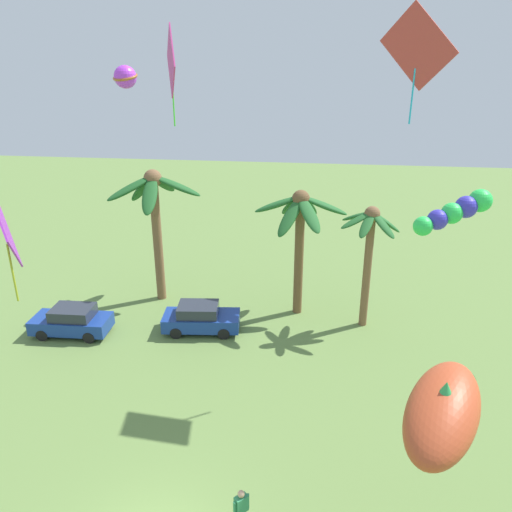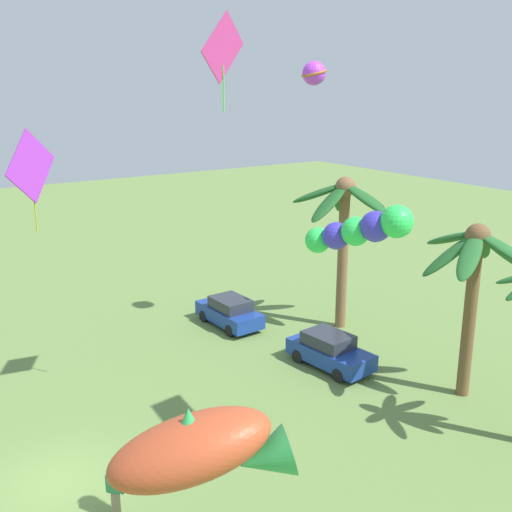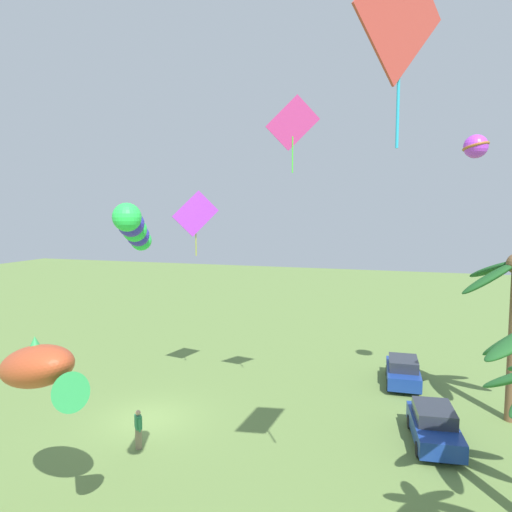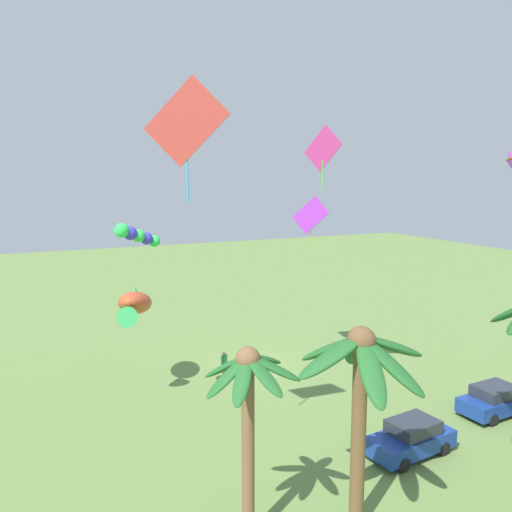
{
  "view_description": "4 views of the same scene",
  "coord_description": "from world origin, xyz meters",
  "px_view_note": "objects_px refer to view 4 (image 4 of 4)",
  "views": [
    {
      "loc": [
        4.28,
        -9.33,
        12.9
      ],
      "look_at": [
        2.26,
        5.67,
        6.97
      ],
      "focal_mm": 34.25,
      "sensor_mm": 36.0,
      "label": 1
    },
    {
      "loc": [
        16.83,
        -3.85,
        11.86
      ],
      "look_at": [
        2.76,
        5.59,
        7.09
      ],
      "focal_mm": 42.54,
      "sensor_mm": 36.0,
      "label": 2
    },
    {
      "loc": [
        17.88,
        10.74,
        9.41
      ],
      "look_at": [
        3.33,
        6.21,
        7.99
      ],
      "focal_mm": 32.24,
      "sensor_mm": 36.0,
      "label": 3
    },
    {
      "loc": [
        13.12,
        28.14,
        11.63
      ],
      "look_at": [
        3.29,
        7.15,
        8.13
      ],
      "focal_mm": 36.43,
      "sensor_mm": 36.0,
      "label": 4
    }
  ],
  "objects_px": {
    "palm_tree_1": "(249,398)",
    "kite_diamond_2": "(310,216)",
    "palm_tree_2": "(361,376)",
    "spectator_0": "(224,364)",
    "kite_tube_5": "(136,235)",
    "parked_car_0": "(411,438)",
    "kite_diamond_3": "(186,123)",
    "parked_car_1": "(496,400)",
    "kite_fish_4": "(134,304)",
    "kite_diamond_1": "(323,149)"
  },
  "relations": [
    {
      "from": "palm_tree_1",
      "to": "kite_diamond_2",
      "type": "distance_m",
      "value": 17.22
    },
    {
      "from": "palm_tree_2",
      "to": "spectator_0",
      "type": "bearing_deg",
      "value": -93.4
    },
    {
      "from": "spectator_0",
      "to": "kite_tube_5",
      "type": "bearing_deg",
      "value": 32.31
    },
    {
      "from": "palm_tree_1",
      "to": "parked_car_0",
      "type": "bearing_deg",
      "value": -167.51
    },
    {
      "from": "kite_diamond_3",
      "to": "parked_car_1",
      "type": "bearing_deg",
      "value": 178.11
    },
    {
      "from": "palm_tree_1",
      "to": "palm_tree_2",
      "type": "bearing_deg",
      "value": 164.73
    },
    {
      "from": "palm_tree_1",
      "to": "parked_car_1",
      "type": "xyz_separation_m",
      "value": [
        -14.8,
        -3.02,
        -4.1
      ]
    },
    {
      "from": "palm_tree_2",
      "to": "kite_fish_4",
      "type": "bearing_deg",
      "value": -73.13
    },
    {
      "from": "palm_tree_1",
      "to": "parked_car_1",
      "type": "height_order",
      "value": "palm_tree_1"
    },
    {
      "from": "parked_car_1",
      "to": "kite_fish_4",
      "type": "bearing_deg",
      "value": -33.04
    },
    {
      "from": "spectator_0",
      "to": "kite_diamond_1",
      "type": "height_order",
      "value": "kite_diamond_1"
    },
    {
      "from": "parked_car_1",
      "to": "kite_tube_5",
      "type": "xyz_separation_m",
      "value": [
        16.05,
        -6.59,
        8.3
      ]
    },
    {
      "from": "kite_fish_4",
      "to": "kite_tube_5",
      "type": "relative_size",
      "value": 1.87
    },
    {
      "from": "kite_diamond_1",
      "to": "kite_tube_5",
      "type": "relative_size",
      "value": 1.4
    },
    {
      "from": "spectator_0",
      "to": "kite_diamond_2",
      "type": "relative_size",
      "value": 0.48
    },
    {
      "from": "kite_diamond_2",
      "to": "kite_tube_5",
      "type": "xyz_separation_m",
      "value": [
        11.36,
        3.59,
        -0.3
      ]
    },
    {
      "from": "palm_tree_1",
      "to": "kite_tube_5",
      "type": "xyz_separation_m",
      "value": [
        1.26,
        -9.61,
        4.2
      ]
    },
    {
      "from": "parked_car_0",
      "to": "parked_car_1",
      "type": "xyz_separation_m",
      "value": [
        -6.44,
        -1.17,
        0.0
      ]
    },
    {
      "from": "parked_car_0",
      "to": "kite_tube_5",
      "type": "xyz_separation_m",
      "value": [
        9.61,
        -7.77,
        8.3
      ]
    },
    {
      "from": "kite_diamond_2",
      "to": "kite_diamond_3",
      "type": "height_order",
      "value": "kite_diamond_3"
    },
    {
      "from": "kite_diamond_3",
      "to": "parked_car_0",
      "type": "bearing_deg",
      "value": 169.47
    },
    {
      "from": "spectator_0",
      "to": "kite_fish_4",
      "type": "distance_m",
      "value": 6.59
    },
    {
      "from": "spectator_0",
      "to": "kite_diamond_1",
      "type": "relative_size",
      "value": 0.51
    },
    {
      "from": "spectator_0",
      "to": "kite_fish_4",
      "type": "bearing_deg",
      "value": 0.59
    },
    {
      "from": "kite_diamond_3",
      "to": "kite_fish_4",
      "type": "distance_m",
      "value": 12.82
    },
    {
      "from": "palm_tree_2",
      "to": "kite_fish_4",
      "type": "relative_size",
      "value": 1.68
    },
    {
      "from": "kite_diamond_2",
      "to": "kite_fish_4",
      "type": "bearing_deg",
      "value": 0.42
    },
    {
      "from": "kite_fish_4",
      "to": "kite_tube_5",
      "type": "xyz_separation_m",
      "value": [
        0.52,
        3.51,
        4.07
      ]
    },
    {
      "from": "palm_tree_2",
      "to": "kite_diamond_3",
      "type": "relative_size",
      "value": 1.62
    },
    {
      "from": "parked_car_1",
      "to": "spectator_0",
      "type": "xyz_separation_m",
      "value": [
        10.42,
        -10.16,
        0.06
      ]
    },
    {
      "from": "kite_diamond_3",
      "to": "kite_fish_4",
      "type": "height_order",
      "value": "kite_diamond_3"
    },
    {
      "from": "kite_diamond_2",
      "to": "kite_fish_4",
      "type": "height_order",
      "value": "kite_diamond_2"
    },
    {
      "from": "palm_tree_1",
      "to": "palm_tree_2",
      "type": "relative_size",
      "value": 0.93
    },
    {
      "from": "parked_car_1",
      "to": "kite_diamond_1",
      "type": "xyz_separation_m",
      "value": [
        7.43,
        -4.61,
        12.23
      ]
    },
    {
      "from": "kite_fish_4",
      "to": "parked_car_0",
      "type": "bearing_deg",
      "value": 128.87
    },
    {
      "from": "kite_fish_4",
      "to": "kite_diamond_1",
      "type": "bearing_deg",
      "value": 145.89
    },
    {
      "from": "spectator_0",
      "to": "kite_tube_5",
      "type": "height_order",
      "value": "kite_tube_5"
    },
    {
      "from": "kite_diamond_1",
      "to": "kite_tube_5",
      "type": "bearing_deg",
      "value": -12.92
    },
    {
      "from": "spectator_0",
      "to": "kite_fish_4",
      "type": "xyz_separation_m",
      "value": [
        5.11,
        0.05,
        4.16
      ]
    },
    {
      "from": "parked_car_0",
      "to": "kite_tube_5",
      "type": "relative_size",
      "value": 1.83
    },
    {
      "from": "parked_car_0",
      "to": "kite_tube_5",
      "type": "distance_m",
      "value": 14.88
    },
    {
      "from": "kite_tube_5",
      "to": "spectator_0",
      "type": "bearing_deg",
      "value": -147.69
    },
    {
      "from": "kite_diamond_1",
      "to": "spectator_0",
      "type": "bearing_deg",
      "value": -61.63
    },
    {
      "from": "palm_tree_2",
      "to": "kite_diamond_1",
      "type": "xyz_separation_m",
      "value": [
        -3.83,
        -8.6,
        7.66
      ]
    },
    {
      "from": "parked_car_0",
      "to": "spectator_0",
      "type": "distance_m",
      "value": 12.01
    },
    {
      "from": "spectator_0",
      "to": "kite_diamond_2",
      "type": "xyz_separation_m",
      "value": [
        -5.72,
        -0.03,
        8.54
      ]
    },
    {
      "from": "parked_car_0",
      "to": "kite_fish_4",
      "type": "distance_m",
      "value": 15.09
    },
    {
      "from": "parked_car_1",
      "to": "kite_tube_5",
      "type": "bearing_deg",
      "value": -22.32
    },
    {
      "from": "parked_car_0",
      "to": "kite_diamond_3",
      "type": "distance_m",
      "value": 15.72
    },
    {
      "from": "parked_car_1",
      "to": "spectator_0",
      "type": "height_order",
      "value": "spectator_0"
    }
  ]
}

